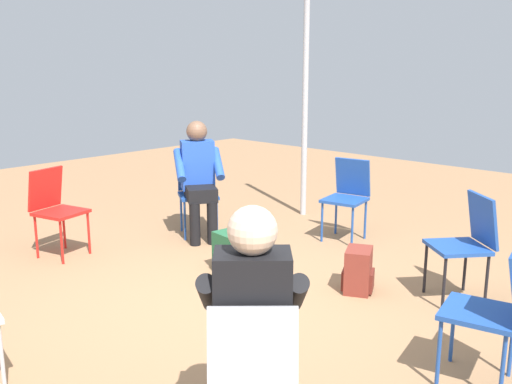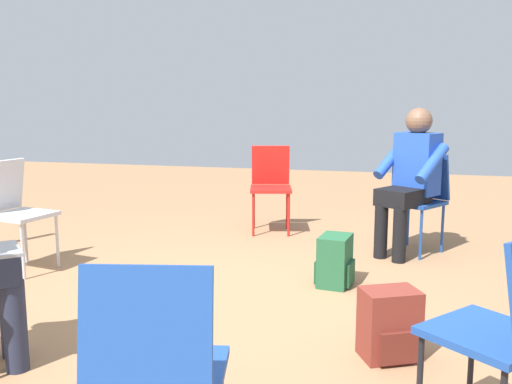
{
  "view_description": "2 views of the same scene",
  "coord_description": "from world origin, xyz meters",
  "px_view_note": "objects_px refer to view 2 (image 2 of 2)",
  "views": [
    {
      "loc": [
        -2.85,
        -3.02,
        1.83
      ],
      "look_at": [
        -0.04,
        -0.39,
        0.96
      ],
      "focal_mm": 40.0,
      "sensor_mm": 36.0,
      "label": 1
    },
    {
      "loc": [
        0.95,
        -3.46,
        1.31
      ],
      "look_at": [
        0.09,
        -0.12,
        0.75
      ],
      "focal_mm": 40.0,
      "sensor_mm": 36.0,
      "label": 2
    }
  ],
  "objects_px": {
    "chair_west": "(15,207)",
    "backpack_near_laptop_user": "(335,264)",
    "chair_north": "(271,182)",
    "person_in_blue": "(411,174)",
    "chair_northeast": "(420,195)",
    "chair_southeast": "(508,325)",
    "chair_south": "(156,368)",
    "backpack_by_empty_chair": "(389,328)"
  },
  "relations": [
    {
      "from": "chair_west",
      "to": "backpack_near_laptop_user",
      "type": "distance_m",
      "value": 2.46
    },
    {
      "from": "chair_north",
      "to": "backpack_near_laptop_user",
      "type": "bearing_deg",
      "value": 104.18
    },
    {
      "from": "person_in_blue",
      "to": "backpack_near_laptop_user",
      "type": "relative_size",
      "value": 3.44
    },
    {
      "from": "chair_west",
      "to": "backpack_near_laptop_user",
      "type": "bearing_deg",
      "value": 106.15
    },
    {
      "from": "chair_northeast",
      "to": "chair_southeast",
      "type": "height_order",
      "value": "same"
    },
    {
      "from": "backpack_near_laptop_user",
      "to": "person_in_blue",
      "type": "bearing_deg",
      "value": 62.67
    },
    {
      "from": "chair_west",
      "to": "person_in_blue",
      "type": "xyz_separation_m",
      "value": [
        2.93,
        1.2,
        0.2
      ]
    },
    {
      "from": "chair_south",
      "to": "backpack_near_laptop_user",
      "type": "distance_m",
      "value": 2.45
    },
    {
      "from": "chair_northeast",
      "to": "chair_southeast",
      "type": "bearing_deg",
      "value": 127.63
    },
    {
      "from": "chair_west",
      "to": "chair_south",
      "type": "height_order",
      "value": "same"
    },
    {
      "from": "chair_southeast",
      "to": "backpack_by_empty_chair",
      "type": "height_order",
      "value": "chair_southeast"
    },
    {
      "from": "chair_west",
      "to": "chair_southeast",
      "type": "height_order",
      "value": "same"
    },
    {
      "from": "chair_north",
      "to": "chair_south",
      "type": "xyz_separation_m",
      "value": [
        0.56,
        -3.96,
        0.0
      ]
    },
    {
      "from": "chair_south",
      "to": "chair_southeast",
      "type": "bearing_deg",
      "value": 17.93
    },
    {
      "from": "chair_north",
      "to": "person_in_blue",
      "type": "height_order",
      "value": "person_in_blue"
    },
    {
      "from": "chair_north",
      "to": "person_in_blue",
      "type": "xyz_separation_m",
      "value": [
        1.33,
        -0.57,
        0.2
      ]
    },
    {
      "from": "chair_west",
      "to": "chair_southeast",
      "type": "distance_m",
      "value": 3.61
    },
    {
      "from": "chair_south",
      "to": "backpack_by_empty_chair",
      "type": "xyz_separation_m",
      "value": [
        0.67,
        1.33,
        -0.34
      ]
    },
    {
      "from": "chair_southeast",
      "to": "person_in_blue",
      "type": "bearing_deg",
      "value": 46.26
    },
    {
      "from": "chair_west",
      "to": "chair_south",
      "type": "bearing_deg",
      "value": 55.44
    },
    {
      "from": "backpack_near_laptop_user",
      "to": "backpack_by_empty_chair",
      "type": "bearing_deg",
      "value": -69.63
    },
    {
      "from": "chair_south",
      "to": "chair_southeast",
      "type": "distance_m",
      "value": 1.27
    },
    {
      "from": "chair_north",
      "to": "person_in_blue",
      "type": "bearing_deg",
      "value": 142.87
    },
    {
      "from": "person_in_blue",
      "to": "backpack_near_laptop_user",
      "type": "height_order",
      "value": "person_in_blue"
    },
    {
      "from": "chair_north",
      "to": "chair_southeast",
      "type": "height_order",
      "value": "same"
    },
    {
      "from": "backpack_near_laptop_user",
      "to": "chair_south",
      "type": "bearing_deg",
      "value": -96.38
    },
    {
      "from": "chair_west",
      "to": "backpack_near_laptop_user",
      "type": "relative_size",
      "value": 2.36
    },
    {
      "from": "chair_northeast",
      "to": "chair_south",
      "type": "xyz_separation_m",
      "value": [
        -0.87,
        -3.53,
        0.0
      ]
    },
    {
      "from": "chair_northeast",
      "to": "chair_south",
      "type": "height_order",
      "value": "same"
    },
    {
      "from": "backpack_by_empty_chair",
      "to": "backpack_near_laptop_user",
      "type": "bearing_deg",
      "value": 110.37
    },
    {
      "from": "chair_southeast",
      "to": "backpack_near_laptop_user",
      "type": "xyz_separation_m",
      "value": [
        -0.83,
        1.78,
        -0.34
      ]
    },
    {
      "from": "chair_northeast",
      "to": "backpack_near_laptop_user",
      "type": "xyz_separation_m",
      "value": [
        -0.6,
        -1.12,
        -0.34
      ]
    },
    {
      "from": "chair_northeast",
      "to": "chair_west",
      "type": "xyz_separation_m",
      "value": [
        -3.02,
        -1.34,
        0.0
      ]
    },
    {
      "from": "chair_north",
      "to": "chair_northeast",
      "type": "relative_size",
      "value": 1.0
    },
    {
      "from": "chair_north",
      "to": "chair_northeast",
      "type": "distance_m",
      "value": 1.49
    },
    {
      "from": "chair_northeast",
      "to": "person_in_blue",
      "type": "relative_size",
      "value": 0.69
    },
    {
      "from": "backpack_near_laptop_user",
      "to": "chair_southeast",
      "type": "bearing_deg",
      "value": -65.08
    },
    {
      "from": "chair_west",
      "to": "chair_southeast",
      "type": "xyz_separation_m",
      "value": [
        3.26,
        -1.56,
        0.0
      ]
    },
    {
      "from": "chair_west",
      "to": "chair_southeast",
      "type": "relative_size",
      "value": 1.0
    },
    {
      "from": "chair_north",
      "to": "person_in_blue",
      "type": "distance_m",
      "value": 1.46
    },
    {
      "from": "chair_northeast",
      "to": "chair_southeast",
      "type": "xyz_separation_m",
      "value": [
        0.23,
        -2.9,
        0.0
      ]
    },
    {
      "from": "chair_north",
      "to": "chair_west",
      "type": "xyz_separation_m",
      "value": [
        -1.6,
        -1.78,
        0.0
      ]
    }
  ]
}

